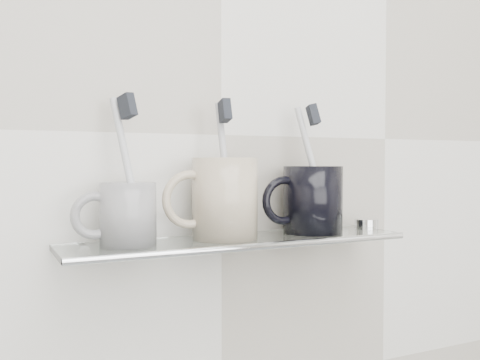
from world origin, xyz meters
TOP-DOWN VIEW (x-y plane):
  - wall_back at (0.00, 1.10)m, footprint 2.50×0.00m
  - shelf_glass at (0.00, 1.04)m, footprint 0.50×0.12m
  - shelf_rail at (0.00, 0.98)m, footprint 0.50×0.01m
  - bracket_left at (-0.21, 1.09)m, footprint 0.02×0.03m
  - bracket_right at (0.21, 1.09)m, footprint 0.02×0.03m
  - mug_left at (-0.16, 1.04)m, footprint 0.10×0.10m
  - mug_left_handle at (-0.20, 1.04)m, footprint 0.06×0.01m
  - toothbrush_left at (-0.16, 1.04)m, footprint 0.04×0.05m
  - bristles_left at (-0.16, 1.04)m, footprint 0.02×0.03m
  - mug_center at (-0.02, 1.04)m, footprint 0.12×0.12m
  - mug_center_handle at (-0.07, 1.04)m, footprint 0.08×0.01m
  - toothbrush_center at (-0.02, 1.04)m, footprint 0.01×0.05m
  - bristles_center at (-0.02, 1.04)m, footprint 0.01×0.03m
  - mug_right at (0.13, 1.04)m, footprint 0.11×0.11m
  - mug_right_handle at (0.08, 1.04)m, footprint 0.07×0.01m
  - toothbrush_right at (0.13, 1.04)m, footprint 0.05×0.05m
  - bristles_right at (0.13, 1.04)m, footprint 0.02×0.03m
  - chrome_cap at (0.23, 1.04)m, footprint 0.04×0.04m

SIDE VIEW (x-z plane):
  - bracket_left at x=-0.21m, z-range 1.08..1.09m
  - bracket_right at x=0.21m, z-range 1.08..1.09m
  - shelf_glass at x=0.00m, z-range 1.09..1.10m
  - shelf_rail at x=0.00m, z-range 1.09..1.10m
  - chrome_cap at x=0.23m, z-range 1.10..1.12m
  - mug_left at x=-0.16m, z-range 1.10..1.18m
  - mug_left_handle at x=-0.20m, z-range 1.11..1.17m
  - mug_right at x=0.13m, z-range 1.10..1.20m
  - mug_right_handle at x=0.08m, z-range 1.11..1.19m
  - mug_center at x=-0.02m, z-range 1.10..1.21m
  - mug_center_handle at x=-0.07m, z-range 1.12..1.20m
  - toothbrush_left at x=-0.16m, z-range 1.11..1.29m
  - toothbrush_center at x=-0.02m, z-range 1.11..1.29m
  - toothbrush_right at x=0.13m, z-range 1.11..1.29m
  - wall_back at x=0.00m, z-range 0.00..2.50m
  - bristles_left at x=-0.16m, z-range 1.26..1.30m
  - bristles_center at x=-0.02m, z-range 1.26..1.30m
  - bristles_right at x=0.13m, z-range 1.26..1.30m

